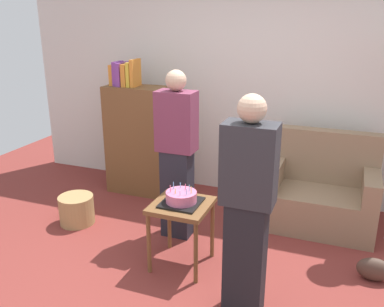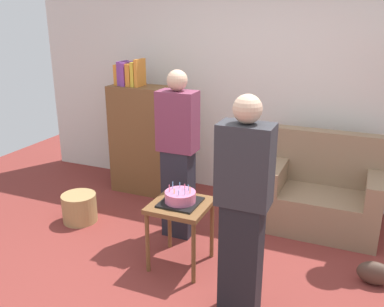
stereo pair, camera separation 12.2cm
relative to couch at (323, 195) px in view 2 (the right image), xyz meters
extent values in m
plane|color=maroon|center=(-0.79, -1.47, -0.34)|extent=(8.00, 8.00, 0.00)
cube|color=silver|center=(-0.79, 0.58, 1.01)|extent=(6.00, 0.10, 2.70)
cube|color=#8C7054|center=(0.00, -0.06, -0.14)|extent=(1.10, 0.70, 0.40)
cube|color=#8C7054|center=(0.00, 0.21, 0.34)|extent=(1.10, 0.16, 0.56)
cube|color=#8C7054|center=(-0.47, -0.06, 0.18)|extent=(0.16, 0.70, 0.24)
cube|color=#8C7054|center=(0.47, -0.06, 0.18)|extent=(0.16, 0.70, 0.24)
cube|color=brown|center=(-2.10, 0.09, 0.31)|extent=(0.80, 0.36, 1.30)
cube|color=orange|center=(-2.42, 0.09, 1.08)|extent=(0.05, 0.16, 0.24)
cube|color=#7F3D93|center=(-2.36, 0.09, 1.10)|extent=(0.05, 0.20, 0.27)
cube|color=#7F3D93|center=(-2.30, 0.09, 1.09)|extent=(0.05, 0.24, 0.27)
cube|color=orange|center=(-2.24, 0.09, 1.09)|extent=(0.06, 0.22, 0.25)
cube|color=gold|center=(-2.18, 0.09, 1.10)|extent=(0.04, 0.22, 0.28)
cube|color=orange|center=(-2.13, 0.09, 1.11)|extent=(0.04, 0.21, 0.31)
cube|color=brown|center=(-1.04, -1.21, 0.23)|extent=(0.48, 0.48, 0.04)
cylinder|color=brown|center=(-1.25, -1.42, -0.07)|extent=(0.04, 0.04, 0.55)
cylinder|color=brown|center=(-0.83, -1.42, -0.07)|extent=(0.04, 0.04, 0.55)
cylinder|color=brown|center=(-1.25, -1.00, -0.07)|extent=(0.04, 0.04, 0.55)
cylinder|color=brown|center=(-0.83, -1.00, -0.07)|extent=(0.04, 0.04, 0.55)
cube|color=black|center=(-1.04, -1.21, 0.25)|extent=(0.32, 0.32, 0.02)
cylinder|color=#D66B93|center=(-1.04, -1.21, 0.31)|extent=(0.26, 0.26, 0.09)
cylinder|color=#F2CC4C|center=(-0.95, -1.21, 0.38)|extent=(0.01, 0.01, 0.06)
cylinder|color=#66B2E5|center=(-0.98, -1.17, 0.38)|extent=(0.01, 0.01, 0.05)
cylinder|color=#EA668C|center=(-1.03, -1.15, 0.38)|extent=(0.01, 0.01, 0.05)
cylinder|color=#66B2E5|center=(-1.08, -1.13, 0.37)|extent=(0.01, 0.01, 0.05)
cylinder|color=#66B2E5|center=(-1.12, -1.18, 0.38)|extent=(0.01, 0.01, 0.06)
cylinder|color=#EA668C|center=(-1.12, -1.25, 0.38)|extent=(0.01, 0.01, 0.06)
cylinder|color=#F2CC4C|center=(-1.07, -1.26, 0.37)|extent=(0.01, 0.01, 0.05)
cylinder|color=#66B2E5|center=(-1.02, -1.28, 0.37)|extent=(0.01, 0.01, 0.05)
cylinder|color=#66B2E5|center=(-0.98, -1.25, 0.38)|extent=(0.01, 0.01, 0.06)
cube|color=#23232D|center=(-1.28, -0.73, 0.10)|extent=(0.28, 0.20, 0.88)
cube|color=#75334C|center=(-1.28, -0.73, 0.82)|extent=(0.36, 0.22, 0.56)
sphere|color=#D1A889|center=(-1.28, -0.73, 1.19)|extent=(0.19, 0.19, 0.19)
cube|color=black|center=(-0.38, -1.61, 0.10)|extent=(0.28, 0.20, 0.88)
cube|color=#2D2D33|center=(-0.38, -1.61, 0.82)|extent=(0.36, 0.22, 0.56)
sphere|color=#D1A889|center=(-0.38, -1.61, 1.19)|extent=(0.19, 0.19, 0.19)
cylinder|color=#A88451|center=(-2.36, -0.90, -0.19)|extent=(0.36, 0.36, 0.30)
ellipsoid|color=#473328|center=(0.53, -0.86, -0.24)|extent=(0.28, 0.14, 0.20)
camera|label=1|loc=(0.19, -4.15, 1.77)|focal=39.16mm
camera|label=2|loc=(0.31, -4.11, 1.77)|focal=39.16mm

